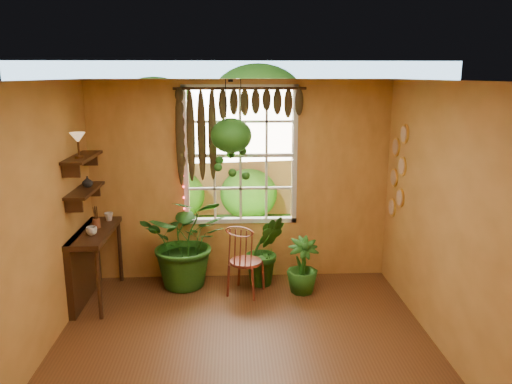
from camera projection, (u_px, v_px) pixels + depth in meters
The scene contains 23 objects.
floor at pixel (245, 366), 4.82m from camera, with size 4.50×4.50×0.00m, color brown.
ceiling at pixel (244, 81), 4.20m from camera, with size 4.50×4.50×0.00m, color silver.
wall_back at pixel (241, 182), 6.70m from camera, with size 4.00×4.00×0.00m, color gold.
wall_left at pixel (20, 237), 4.42m from camera, with size 4.50×4.50×0.00m, color gold.
wall_right at pixel (461, 230), 4.60m from camera, with size 4.50×4.50×0.00m, color gold.
window at pixel (240, 155), 6.65m from camera, with size 1.52×0.10×1.86m.
valance_vine at pixel (234, 113), 6.40m from camera, with size 1.70×0.12×1.10m.
string_lights at pixel (182, 153), 6.51m from camera, with size 0.03×0.03×1.54m, color #FF2633, non-canonical shape.
wall_plates at pixel (398, 172), 6.30m from camera, with size 0.04×0.32×1.10m, color beige, non-canonical shape.
counter_ledge at pixel (88, 257), 6.16m from camera, with size 0.40×1.20×0.90m.
shelf_lower at pixel (85, 190), 5.97m from camera, with size 0.25×0.90×0.04m, color #3A1E10.
shelf_upper at pixel (82, 157), 5.88m from camera, with size 0.25×0.90×0.04m, color #3A1E10.
backyard at pixel (248, 141), 11.22m from camera, with size 14.00×10.00×12.00m.
windsor_chair at pixel (245, 271), 6.35m from camera, with size 0.54×0.55×1.09m.
potted_plant_left at pixel (187, 241), 6.54m from camera, with size 1.13×0.98×1.25m, color #164B14.
potted_plant_mid at pixel (265, 250), 6.61m from camera, with size 0.53×0.43×0.96m, color #164B14.
potted_plant_right at pixel (302, 266), 6.39m from camera, with size 0.41×0.41×0.73m, color #164B14.
hanging_basket at pixel (231, 140), 6.22m from camera, with size 0.51×0.51×1.26m.
cup_a at pixel (92, 231), 5.89m from camera, with size 0.13×0.13×0.10m, color silver.
cup_b at pixel (109, 217), 6.48m from camera, with size 0.11×0.11×0.11m, color beige.
brush_jar at pixel (96, 217), 6.16m from camera, with size 0.09×0.09×0.35m.
shelf_vase at pixel (87, 182), 6.05m from camera, with size 0.13×0.13×0.13m, color #B2AD99.
tiffany_lamp at pixel (78, 139), 5.66m from camera, with size 0.18×0.18×0.30m.
Camera 1 is at (-0.10, -4.31, 2.75)m, focal length 35.00 mm.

